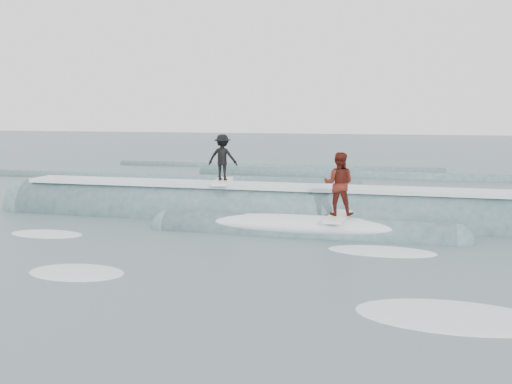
# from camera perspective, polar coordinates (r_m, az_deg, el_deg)

# --- Properties ---
(ground) EXTENTS (160.00, 160.00, 0.00)m
(ground) POSITION_cam_1_polar(r_m,az_deg,el_deg) (16.04, -3.07, -5.60)
(ground) COLOR #41555F
(ground) RESTS_ON ground
(breaking_wave) EXTENTS (20.93, 3.95, 2.35)m
(breaking_wave) POSITION_cam_1_polar(r_m,az_deg,el_deg) (19.88, 1.23, -2.78)
(breaking_wave) COLOR #36575B
(breaking_wave) RESTS_ON ground
(surfer_black) EXTENTS (1.08, 2.06, 1.73)m
(surfer_black) POSITION_cam_1_polar(r_m,az_deg,el_deg) (20.38, -3.36, 3.26)
(surfer_black) COLOR white
(surfer_black) RESTS_ON ground
(surfer_red) EXTENTS (0.94, 2.04, 2.01)m
(surfer_red) POSITION_cam_1_polar(r_m,az_deg,el_deg) (17.39, 8.27, 0.57)
(surfer_red) COLOR white
(surfer_red) RESTS_ON ground
(whitewater) EXTENTS (14.43, 6.72, 0.10)m
(whitewater) POSITION_cam_1_polar(r_m,az_deg,el_deg) (13.92, 1.17, -7.73)
(whitewater) COLOR white
(whitewater) RESTS_ON ground
(far_swells) EXTENTS (34.02, 8.65, 0.80)m
(far_swells) POSITION_cam_1_polar(r_m,az_deg,el_deg) (33.39, 2.86, 1.58)
(far_swells) COLOR #36575B
(far_swells) RESTS_ON ground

